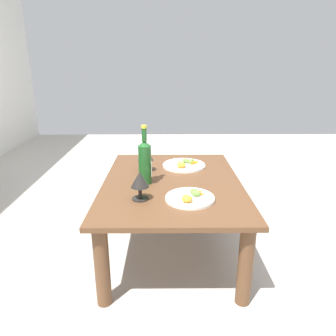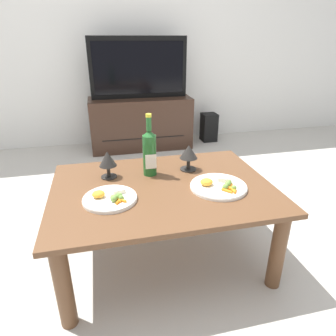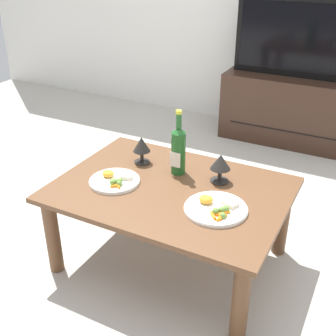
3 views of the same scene
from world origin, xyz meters
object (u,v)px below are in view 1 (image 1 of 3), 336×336
object	(u,v)px
goblet_right	(145,156)
dinner_plate_left	(190,197)
dining_table	(172,192)
wine_bottle	(145,161)
dinner_plate_right	(184,165)
goblet_left	(140,181)

from	to	relation	value
goblet_right	dinner_plate_left	xyz separation A→B (m)	(-0.44, -0.25, -0.09)
dining_table	goblet_right	world-z (taller)	goblet_right
wine_bottle	dinner_plate_right	world-z (taller)	wine_bottle
dining_table	wine_bottle	bearing A→B (deg)	103.60
dining_table	dinner_plate_left	world-z (taller)	dinner_plate_left
goblet_right	dinner_plate_right	bearing A→B (deg)	-71.70
goblet_left	dinner_plate_right	world-z (taller)	goblet_left
goblet_right	dinner_plate_left	size ratio (longest dim) A/B	0.58
wine_bottle	goblet_left	xyz separation A→B (m)	(-0.22, 0.01, -0.04)
dinner_plate_left	dinner_plate_right	size ratio (longest dim) A/B	0.89
dining_table	dinner_plate_right	size ratio (longest dim) A/B	3.90
dining_table	goblet_left	size ratio (longest dim) A/B	7.50
wine_bottle	dinner_plate_left	world-z (taller)	wine_bottle
dining_table	wine_bottle	size ratio (longest dim) A/B	3.28
dining_table	dinner_plate_left	xyz separation A→B (m)	(-0.26, -0.08, 0.08)
goblet_left	goblet_right	xyz separation A→B (m)	(0.43, 0.00, 0.00)
dining_table	goblet_right	size ratio (longest dim) A/B	7.55
dinner_plate_right	dining_table	bearing A→B (deg)	162.33
dinner_plate_left	goblet_left	bearing A→B (deg)	88.39
goblet_left	dinner_plate_right	distance (m)	0.58
dinner_plate_left	dinner_plate_right	world-z (taller)	dinner_plate_right
goblet_left	dinner_plate_right	xyz separation A→B (m)	(0.52, -0.25, -0.09)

